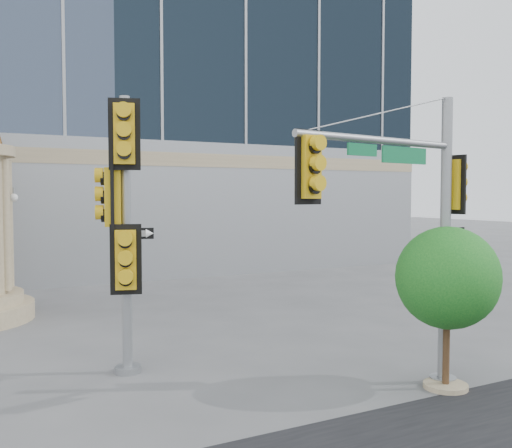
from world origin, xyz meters
name	(u,v)px	position (x,y,z in m)	size (l,w,h in m)	color
ground	(293,380)	(0.00, 0.00, 0.00)	(120.00, 120.00, 0.00)	#545456
main_signal_pole	(413,208)	(1.55, -1.67, 3.44)	(4.29, 1.08, 5.55)	slate
secondary_signal_pole	(123,212)	(-2.89, 1.90, 3.34)	(0.98, 0.91, 5.69)	slate
street_tree	(448,282)	(2.36, -1.77, 2.04)	(1.99, 1.94, 3.10)	#9C8B69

